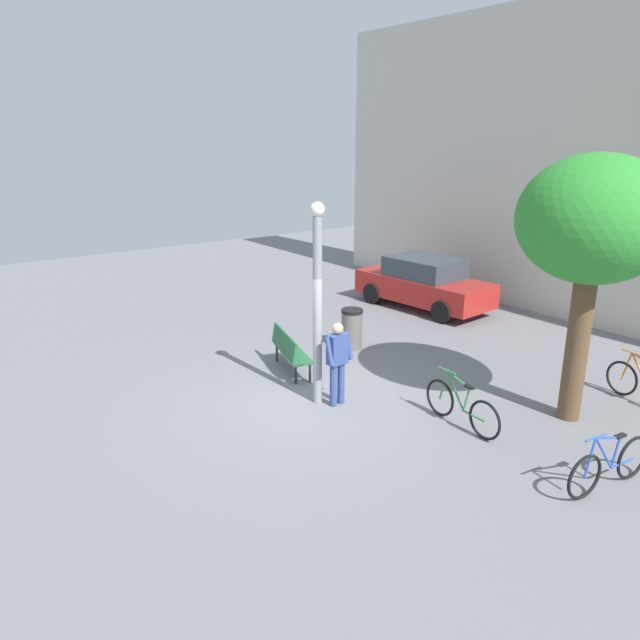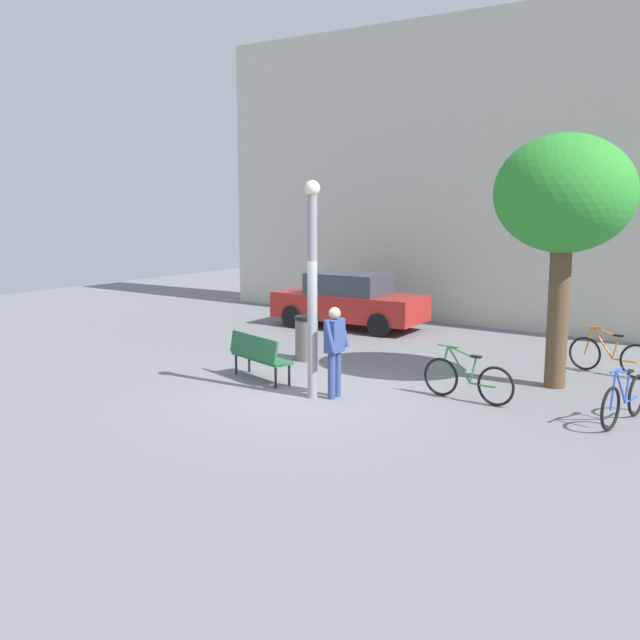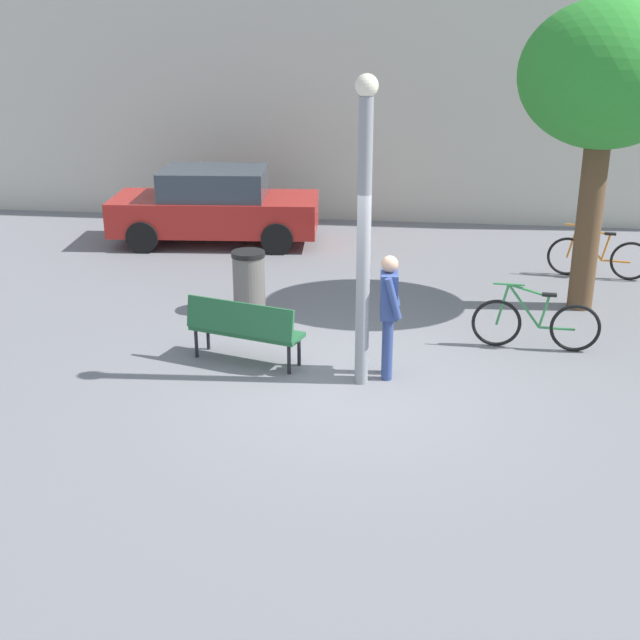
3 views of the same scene
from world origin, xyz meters
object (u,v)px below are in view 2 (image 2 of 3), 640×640
at_px(plaza_tree, 564,197).
at_px(trash_bin, 307,338).
at_px(park_bench, 258,354).
at_px(bicycle_orange, 610,356).
at_px(person_by_lamppost, 335,346).
at_px(bicycle_blue, 624,400).
at_px(lamppost, 312,281).
at_px(bicycle_green, 467,380).
at_px(parked_car_red, 349,300).

bearing_deg(plaza_tree, trash_bin, -170.77).
distance_m(park_bench, plaza_tree, 6.56).
bearing_deg(bicycle_orange, person_by_lamppost, -126.43).
distance_m(person_by_lamppost, park_bench, 2.03).
xyz_separation_m(plaza_tree, bicycle_blue, (1.68, -1.69, -3.24)).
xyz_separation_m(lamppost, bicycle_orange, (3.89, 5.07, -1.76)).
xyz_separation_m(bicycle_orange, bicycle_green, (-1.52, -3.61, 0.00)).
bearing_deg(trash_bin, bicycle_orange, 23.50).
distance_m(lamppost, bicycle_orange, 6.63).
bearing_deg(person_by_lamppost, plaza_tree, 46.25).
height_order(bicycle_orange, trash_bin, trash_bin).
distance_m(plaza_tree, parked_car_red, 8.10).
height_order(lamppost, trash_bin, lamppost).
relative_size(park_bench, parked_car_red, 0.39).
xyz_separation_m(bicycle_blue, bicycle_green, (-2.64, -0.22, 0.00)).
relative_size(bicycle_green, parked_car_red, 0.42).
distance_m(bicycle_green, trash_bin, 4.51).
relative_size(park_bench, trash_bin, 1.66).
height_order(plaza_tree, bicycle_orange, plaza_tree).
distance_m(park_bench, bicycle_green, 4.16).
bearing_deg(bicycle_orange, lamppost, -127.51).
relative_size(lamppost, bicycle_blue, 2.17).
bearing_deg(park_bench, parked_car_red, 107.20).
xyz_separation_m(lamppost, person_by_lamppost, (0.33, 0.24, -1.18)).
bearing_deg(bicycle_blue, plaza_tree, 134.80).
distance_m(bicycle_orange, bicycle_green, 3.92).
bearing_deg(plaza_tree, park_bench, -149.31).
bearing_deg(plaza_tree, lamppost, -134.61).
bearing_deg(parked_car_red, lamppost, -61.57).
height_order(park_bench, bicycle_green, bicycle_green).
xyz_separation_m(bicycle_green, parked_car_red, (-5.92, 5.09, 0.39)).
bearing_deg(trash_bin, plaza_tree, 9.23).
xyz_separation_m(park_bench, plaza_tree, (4.98, 2.95, 3.08)).
bearing_deg(lamppost, bicycle_blue, 18.53).
bearing_deg(bicycle_blue, parked_car_red, 150.32).
xyz_separation_m(lamppost, park_bench, (-1.65, 0.42, -1.60)).
height_order(person_by_lamppost, park_bench, person_by_lamppost).
distance_m(lamppost, bicycle_green, 3.30).
relative_size(person_by_lamppost, bicycle_blue, 0.93).
relative_size(person_by_lamppost, bicycle_green, 0.92).
bearing_deg(bicycle_blue, trash_bin, 173.28).
bearing_deg(bicycle_green, parked_car_red, 139.30).
bearing_deg(bicycle_blue, bicycle_orange, 108.19).
height_order(lamppost, plaza_tree, plaza_tree).
distance_m(plaza_tree, bicycle_blue, 4.03).
bearing_deg(trash_bin, lamppost, -51.28).
distance_m(bicycle_orange, bicycle_blue, 3.57).
height_order(bicycle_orange, bicycle_green, same).
relative_size(person_by_lamppost, trash_bin, 1.66).
xyz_separation_m(plaza_tree, bicycle_orange, (0.57, 1.70, -3.24)).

